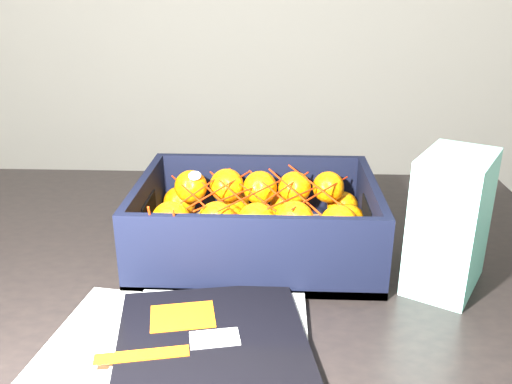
{
  "coord_description": "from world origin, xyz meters",
  "views": [
    {
      "loc": [
        0.17,
        -0.69,
        1.14
      ],
      "look_at": [
        0.14,
        0.02,
        0.86
      ],
      "focal_mm": 37.78,
      "sensor_mm": 36.0,
      "label": 1
    }
  ],
  "objects_px": {
    "produce_crate": "(257,230)",
    "retail_carton": "(450,222)",
    "magazine_stack": "(184,363)",
    "table": "(189,316)"
  },
  "relations": [
    {
      "from": "produce_crate",
      "to": "retail_carton",
      "type": "distance_m",
      "value": 0.28
    },
    {
      "from": "magazine_stack",
      "to": "retail_carton",
      "type": "distance_m",
      "value": 0.39
    },
    {
      "from": "produce_crate",
      "to": "retail_carton",
      "type": "relative_size",
      "value": 1.9
    },
    {
      "from": "table",
      "to": "magazine_stack",
      "type": "xyz_separation_m",
      "value": [
        0.04,
        -0.24,
        0.11
      ]
    },
    {
      "from": "produce_crate",
      "to": "retail_carton",
      "type": "height_order",
      "value": "retail_carton"
    },
    {
      "from": "produce_crate",
      "to": "magazine_stack",
      "type": "bearing_deg",
      "value": -103.42
    },
    {
      "from": "magazine_stack",
      "to": "retail_carton",
      "type": "xyz_separation_m",
      "value": [
        0.32,
        0.19,
        0.08
      ]
    },
    {
      "from": "table",
      "to": "magazine_stack",
      "type": "bearing_deg",
      "value": -80.89
    },
    {
      "from": "magazine_stack",
      "to": "produce_crate",
      "type": "xyz_separation_m",
      "value": [
        0.07,
        0.28,
        0.03
      ]
    },
    {
      "from": "retail_carton",
      "to": "table",
      "type": "bearing_deg",
      "value": -157.93
    }
  ]
}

